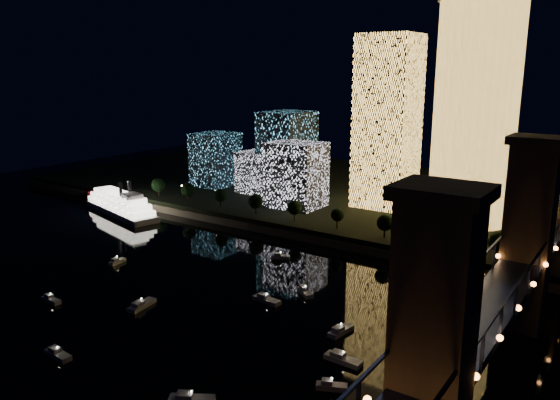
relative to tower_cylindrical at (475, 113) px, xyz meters
The scene contains 11 objects.
ground 140.46m from the tower_cylindrical, 102.45° to the right, with size 520.00×520.00×0.00m, color black.
far_bank 63.08m from the tower_cylindrical, 131.98° to the left, with size 420.00×160.00×5.00m, color black.
seawall 72.38m from the tower_cylindrical, 121.41° to the right, with size 420.00×6.00×3.00m, color #6B5E4C.
tower_cylindrical is the anchor object (origin of this frame).
tower_rectangular 40.08m from the tower_cylindrical, behind, with size 23.81×23.81×75.76m, color #FFBD51.
midrise_blocks 100.81m from the tower_cylindrical, behind, with size 83.12×43.67×40.73m.
truss_bridge 134.12m from the tower_cylindrical, 73.64° to the right, with size 13.00×266.00×50.00m.
riverboat 162.91m from the tower_cylindrical, 157.11° to the right, with size 57.56×24.84×17.04m.
motorboats 130.00m from the tower_cylindrical, 102.22° to the right, with size 107.53×90.16×2.78m.
esplanade_trees 84.96m from the tower_cylindrical, 147.65° to the right, with size 166.62×6.90×8.95m.
street_lamps 81.80m from the tower_cylindrical, 151.07° to the right, with size 132.70×0.70×5.65m.
Camera 1 is at (88.42, -93.69, 65.49)m, focal length 35.00 mm.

